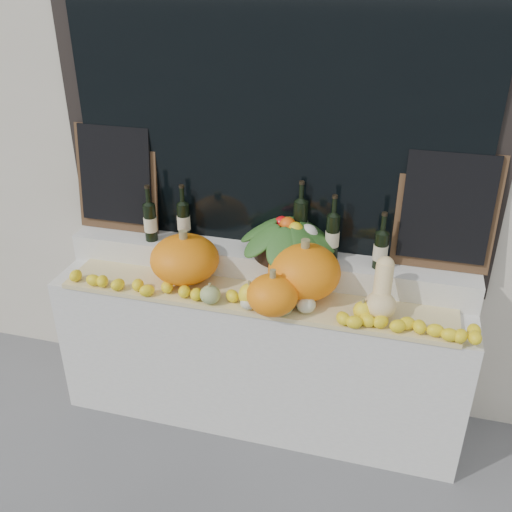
% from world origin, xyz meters
% --- Properties ---
extents(storefront_facade, '(7.00, 0.94, 4.50)m').
position_xyz_m(storefront_facade, '(0.00, 2.25, 2.25)').
color(storefront_facade, beige).
rests_on(storefront_facade, ground).
extents(display_sill, '(2.30, 0.55, 0.88)m').
position_xyz_m(display_sill, '(0.00, 1.52, 0.44)').
color(display_sill, silver).
rests_on(display_sill, ground).
extents(rear_tier, '(2.30, 0.25, 0.16)m').
position_xyz_m(rear_tier, '(0.00, 1.68, 0.96)').
color(rear_tier, silver).
rests_on(rear_tier, display_sill).
extents(straw_bedding, '(2.10, 0.32, 0.02)m').
position_xyz_m(straw_bedding, '(0.00, 1.40, 0.89)').
color(straw_bedding, tan).
rests_on(straw_bedding, display_sill).
extents(pumpkin_left, '(0.47, 0.47, 0.26)m').
position_xyz_m(pumpkin_left, '(-0.41, 1.47, 1.03)').
color(pumpkin_left, orange).
rests_on(pumpkin_left, straw_bedding).
extents(pumpkin_right, '(0.44, 0.44, 0.29)m').
position_xyz_m(pumpkin_right, '(0.25, 1.48, 1.05)').
color(pumpkin_right, orange).
rests_on(pumpkin_right, straw_bedding).
extents(pumpkin_center, '(0.34, 0.34, 0.21)m').
position_xyz_m(pumpkin_center, '(0.13, 1.28, 1.01)').
color(pumpkin_center, orange).
rests_on(pumpkin_center, straw_bedding).
extents(butternut_squash, '(0.16, 0.21, 0.30)m').
position_xyz_m(butternut_squash, '(0.66, 1.40, 1.03)').
color(butternut_squash, '#EDCD8B').
rests_on(butternut_squash, straw_bedding).
extents(decorative_gourds, '(0.87, 0.16, 0.15)m').
position_xyz_m(decorative_gourds, '(0.12, 1.30, 0.96)').
color(decorative_gourds, '#3E6C20').
rests_on(decorative_gourds, straw_bedding).
extents(lemon_heap, '(2.20, 0.16, 0.06)m').
position_xyz_m(lemon_heap, '(0.00, 1.29, 0.94)').
color(lemon_heap, yellow).
rests_on(lemon_heap, straw_bedding).
extents(produce_bowl, '(0.57, 0.57, 0.23)m').
position_xyz_m(produce_bowl, '(0.12, 1.66, 1.15)').
color(produce_bowl, black).
rests_on(produce_bowl, rear_tier).
extents(wine_bottle_far_left, '(0.08, 0.08, 0.33)m').
position_xyz_m(wine_bottle_far_left, '(-0.68, 1.63, 1.16)').
color(wine_bottle_far_left, black).
rests_on(wine_bottle_far_left, rear_tier).
extents(wine_bottle_near_left, '(0.08, 0.08, 0.33)m').
position_xyz_m(wine_bottle_near_left, '(-0.50, 1.71, 1.15)').
color(wine_bottle_near_left, black).
rests_on(wine_bottle_near_left, rear_tier).
extents(wine_bottle_tall, '(0.08, 0.08, 0.41)m').
position_xyz_m(wine_bottle_tall, '(0.18, 1.73, 1.19)').
color(wine_bottle_tall, black).
rests_on(wine_bottle_tall, rear_tier).
extents(wine_bottle_near_right, '(0.08, 0.08, 0.36)m').
position_xyz_m(wine_bottle_near_right, '(0.36, 1.69, 1.17)').
color(wine_bottle_near_right, black).
rests_on(wine_bottle_near_right, rear_tier).
extents(wine_bottle_far_right, '(0.08, 0.08, 0.31)m').
position_xyz_m(wine_bottle_far_right, '(0.62, 1.64, 1.15)').
color(wine_bottle_far_right, black).
rests_on(wine_bottle_far_right, rear_tier).
extents(chalkboard_left, '(0.50, 0.11, 0.62)m').
position_xyz_m(chalkboard_left, '(-0.92, 1.74, 1.36)').
color(chalkboard_left, '#4C331E').
rests_on(chalkboard_left, rear_tier).
extents(chalkboard_right, '(0.50, 0.11, 0.62)m').
position_xyz_m(chalkboard_right, '(0.92, 1.74, 1.36)').
color(chalkboard_right, '#4C331E').
rests_on(chalkboard_right, rear_tier).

